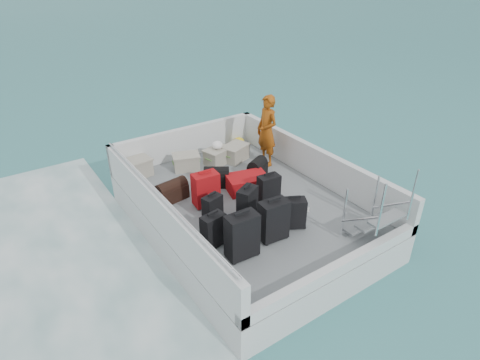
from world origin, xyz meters
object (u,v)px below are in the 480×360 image
(suitcase_8, at_px, (247,183))
(suitcase_1, at_px, (213,231))
(suitcase_2, at_px, (213,208))
(passenger, at_px, (267,131))
(suitcase_3, at_px, (274,221))
(crate_2, at_px, (218,157))
(crate_0, at_px, (136,169))
(crate_1, at_px, (186,163))
(suitcase_5, at_px, (206,190))
(crate_3, at_px, (235,153))
(suitcase_4, at_px, (247,203))
(suitcase_6, at_px, (293,214))
(suitcase_7, at_px, (269,189))
(suitcase_0, at_px, (242,236))

(suitcase_8, bearing_deg, suitcase_1, 142.68)
(suitcase_2, height_order, passenger, passenger)
(suitcase_3, height_order, crate_2, suitcase_3)
(crate_0, xyz_separation_m, crate_1, (1.02, -0.31, -0.02))
(crate_1, height_order, passenger, passenger)
(suitcase_5, height_order, crate_3, suitcase_5)
(crate_1, relative_size, passenger, 0.34)
(suitcase_4, distance_m, suitcase_6, 0.84)
(suitcase_1, distance_m, suitcase_8, 1.88)
(suitcase_7, height_order, crate_3, suitcase_7)
(suitcase_8, height_order, crate_1, crate_1)
(suitcase_3, height_order, crate_0, suitcase_3)
(suitcase_7, height_order, crate_1, suitcase_7)
(crate_1, bearing_deg, crate_2, -10.79)
(suitcase_4, xyz_separation_m, crate_2, (0.68, 2.14, -0.13))
(crate_1, bearing_deg, suitcase_6, -80.28)
(suitcase_0, distance_m, crate_3, 3.41)
(suitcase_7, bearing_deg, crate_2, 93.29)
(suitcase_4, distance_m, suitcase_7, 0.64)
(suitcase_5, bearing_deg, suitcase_7, -25.75)
(suitcase_4, bearing_deg, crate_3, 34.95)
(suitcase_8, bearing_deg, suitcase_7, -160.08)
(suitcase_4, bearing_deg, suitcase_3, -117.67)
(suitcase_0, distance_m, suitcase_8, 2.07)
(suitcase_2, height_order, crate_0, suitcase_2)
(suitcase_3, relative_size, crate_0, 1.22)
(suitcase_0, distance_m, passenger, 3.30)
(suitcase_4, relative_size, crate_3, 1.04)
(crate_2, bearing_deg, suitcase_8, -95.38)
(suitcase_6, xyz_separation_m, crate_2, (0.21, 2.83, -0.11))
(suitcase_3, xyz_separation_m, suitcase_6, (0.49, 0.06, -0.08))
(suitcase_5, bearing_deg, passenger, 25.20)
(passenger, bearing_deg, crate_1, -114.27)
(suitcase_2, bearing_deg, suitcase_4, -38.83)
(suitcase_7, distance_m, crate_0, 2.93)
(suitcase_3, distance_m, passenger, 2.81)
(suitcase_7, xyz_separation_m, crate_1, (-0.65, 2.10, -0.12))
(suitcase_7, distance_m, crate_1, 2.20)
(suitcase_0, distance_m, crate_2, 3.29)
(crate_1, bearing_deg, suitcase_1, -108.46)
(suitcase_1, distance_m, crate_3, 3.15)
(suitcase_2, bearing_deg, crate_1, 60.76)
(suitcase_4, height_order, suitcase_7, suitcase_4)
(suitcase_6, xyz_separation_m, crate_3, (0.63, 2.74, -0.11))
(suitcase_0, bearing_deg, suitcase_5, 82.91)
(suitcase_3, height_order, crate_1, suitcase_3)
(crate_3, relative_size, passenger, 0.36)
(suitcase_3, xyz_separation_m, suitcase_7, (0.63, 0.94, -0.07))
(suitcase_4, bearing_deg, suitcase_6, -82.51)
(crate_0, height_order, crate_1, crate_0)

